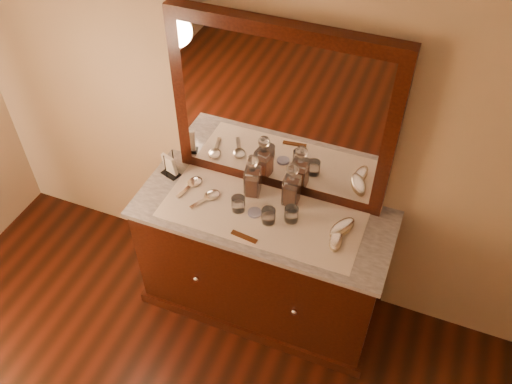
% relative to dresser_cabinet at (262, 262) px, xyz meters
% --- Properties ---
extents(dresser_cabinet, '(1.40, 0.55, 0.82)m').
position_rel_dresser_cabinet_xyz_m(dresser_cabinet, '(0.00, 0.00, 0.00)').
color(dresser_cabinet, black).
rests_on(dresser_cabinet, floor).
extents(dresser_plinth, '(1.46, 0.59, 0.08)m').
position_rel_dresser_cabinet_xyz_m(dresser_plinth, '(0.00, 0.00, -0.37)').
color(dresser_plinth, black).
rests_on(dresser_plinth, floor).
extents(knob_left, '(0.04, 0.04, 0.04)m').
position_rel_dresser_cabinet_xyz_m(knob_left, '(-0.30, -0.28, 0.04)').
color(knob_left, silver).
rests_on(knob_left, dresser_cabinet).
extents(knob_right, '(0.04, 0.04, 0.04)m').
position_rel_dresser_cabinet_xyz_m(knob_right, '(0.30, -0.28, 0.04)').
color(knob_right, silver).
rests_on(knob_right, dresser_cabinet).
extents(marble_top, '(1.44, 0.59, 0.03)m').
position_rel_dresser_cabinet_xyz_m(marble_top, '(0.00, 0.00, 0.42)').
color(marble_top, silver).
rests_on(marble_top, dresser_cabinet).
extents(mirror_frame, '(1.20, 0.08, 1.00)m').
position_rel_dresser_cabinet_xyz_m(mirror_frame, '(0.00, 0.25, 0.94)').
color(mirror_frame, black).
rests_on(mirror_frame, marble_top).
extents(mirror_glass, '(1.06, 0.01, 0.86)m').
position_rel_dresser_cabinet_xyz_m(mirror_glass, '(0.00, 0.21, 0.94)').
color(mirror_glass, white).
rests_on(mirror_glass, marble_top).
extents(lace_runner, '(1.10, 0.45, 0.00)m').
position_rel_dresser_cabinet_xyz_m(lace_runner, '(0.00, -0.02, 0.44)').
color(lace_runner, white).
rests_on(lace_runner, marble_top).
extents(pin_dish, '(0.09, 0.09, 0.01)m').
position_rel_dresser_cabinet_xyz_m(pin_dish, '(-0.04, -0.03, 0.45)').
color(pin_dish, silver).
rests_on(pin_dish, lace_runner).
extents(comb, '(0.15, 0.05, 0.01)m').
position_rel_dresser_cabinet_xyz_m(comb, '(-0.03, -0.20, 0.45)').
color(comb, '#683012').
rests_on(comb, lace_runner).
extents(napkin_rack, '(0.12, 0.10, 0.16)m').
position_rel_dresser_cabinet_xyz_m(napkin_rack, '(-0.61, 0.09, 0.51)').
color(napkin_rack, black).
rests_on(napkin_rack, marble_top).
extents(decanter_left, '(0.10, 0.10, 0.28)m').
position_rel_dresser_cabinet_xyz_m(decanter_left, '(-0.11, 0.12, 0.55)').
color(decanter_left, '#953C15').
rests_on(decanter_left, lace_runner).
extents(decanter_right, '(0.09, 0.09, 0.28)m').
position_rel_dresser_cabinet_xyz_m(decanter_right, '(0.12, 0.13, 0.55)').
color(decanter_right, '#953C15').
rests_on(decanter_right, lace_runner).
extents(brush_near, '(0.09, 0.16, 0.04)m').
position_rel_dresser_cabinet_xyz_m(brush_near, '(0.43, -0.06, 0.47)').
color(brush_near, tan).
rests_on(brush_near, lace_runner).
extents(brush_far, '(0.15, 0.19, 0.05)m').
position_rel_dresser_cabinet_xyz_m(brush_far, '(0.44, 0.03, 0.47)').
color(brush_far, tan).
rests_on(brush_far, lace_runner).
extents(hand_mirror_outer, '(0.10, 0.21, 0.02)m').
position_rel_dresser_cabinet_xyz_m(hand_mirror_outer, '(-0.45, 0.05, 0.45)').
color(hand_mirror_outer, silver).
rests_on(hand_mirror_outer, lace_runner).
extents(hand_mirror_inner, '(0.14, 0.20, 0.02)m').
position_rel_dresser_cabinet_xyz_m(hand_mirror_inner, '(-0.32, -0.01, 0.45)').
color(hand_mirror_inner, silver).
rests_on(hand_mirror_inner, lace_runner).
extents(tumblers, '(0.37, 0.13, 0.09)m').
position_rel_dresser_cabinet_xyz_m(tumblers, '(0.03, -0.03, 0.49)').
color(tumblers, white).
rests_on(tumblers, lace_runner).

